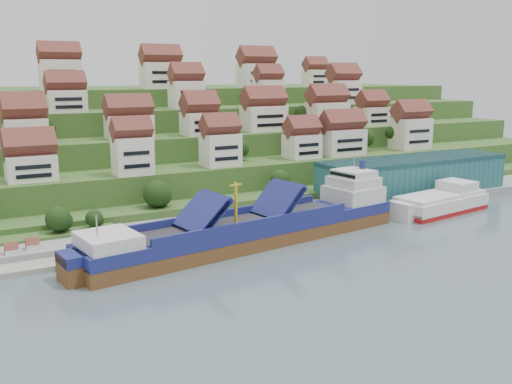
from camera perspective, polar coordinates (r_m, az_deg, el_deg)
ground at (r=129.46m, az=3.82°, el=-4.48°), size 300.00×300.00×0.00m
quay at (r=152.10m, az=7.15°, el=-1.66°), size 180.00×14.00×2.20m
pebble_beach at (r=122.23m, az=-23.27°, el=-6.18°), size 45.00×20.00×1.00m
hillside at (r=220.20m, az=-10.83°, el=4.89°), size 260.00×128.00×31.00m
hillside_village at (r=181.86m, az=-4.38°, el=7.99°), size 159.45×64.52×29.53m
hillside_trees at (r=161.50m, az=-6.88°, el=4.69°), size 141.95×61.82×32.28m
warehouse at (r=172.73m, az=15.45°, el=1.67°), size 60.00×15.00×10.00m
flagpole at (r=145.83m, az=7.75°, el=0.07°), size 1.28×0.16×8.00m
beach_huts at (r=120.44m, az=-24.22°, el=-5.72°), size 14.40×3.70×2.20m
cargo_ship at (r=123.78m, az=0.28°, el=-3.67°), size 76.41×21.76×16.72m
second_ship at (r=159.40m, az=18.05°, el=-1.01°), size 30.01×14.65×8.35m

